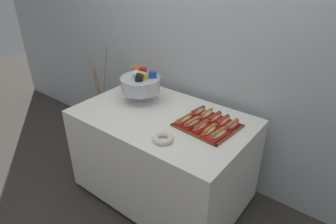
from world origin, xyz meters
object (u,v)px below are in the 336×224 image
Objects in this scene: hot_dog_3 at (209,131)px; hot_dog_7 at (214,118)px; floor_vase at (106,124)px; hot_dog_5 at (198,111)px; hot_dog_9 at (232,125)px; hot_dog_2 at (201,126)px; serving_tray at (207,126)px; cup_stack at (138,77)px; hot_dog_1 at (192,123)px; punch_bowl at (141,84)px; hot_dog_4 at (218,134)px; donut at (163,138)px; hot_dog_0 at (185,119)px; buffet_table at (163,155)px; hot_dog_8 at (223,121)px; hot_dog_6 at (206,115)px.

hot_dog_7 reaches higher than hot_dog_3.
floor_vase reaches higher than hot_dog_5.
hot_dog_2 is at bearing -137.37° from hot_dog_9.
cup_stack is at bearing 166.54° from serving_tray.
hot_dog_7 is at bearing 60.46° from hot_dog_1.
hot_dog_2 is at bearing -9.29° from punch_bowl.
hot_dog_7 is at bearing -8.21° from cup_stack.
donut is (-0.28, -0.25, -0.02)m from hot_dog_4.
punch_bowl is at bearing 169.52° from hot_dog_0.
donut is (-0.30, -0.41, -0.01)m from hot_dog_9.
hot_dog_4 reaches higher than hot_dog_9.
serving_tray is 3.01× the size of donut.
buffet_table is 9.50× the size of donut.
hot_dog_0 is 0.34m from hot_dog_9.
hot_dog_0 is (0.20, 0.01, 0.41)m from buffet_table.
serving_tray is 2.49× the size of hot_dog_0.
punch_bowl is 1.67× the size of cup_stack.
hot_dog_9 is 1.04m from cup_stack.
hot_dog_0 is 1.03× the size of hot_dog_1.
hot_dog_3 is at bearing -8.87° from punch_bowl.
hot_dog_8 is at bearing 84.90° from hot_dog_3.
hot_dog_2 reaches higher than hot_dog_4.
hot_dog_3 is 0.49× the size of punch_bowl.
serving_tray is at bearing 23.71° from hot_dog_0.
donut reaches higher than serving_tray.
floor_vase is at bearing 157.52° from donut.
hot_dog_5 is at bearing 174.90° from hot_dog_6.
serving_tray is at bearing -156.29° from hot_dog_9.
hot_dog_8 is at bearing 109.35° from hot_dog_4.
cup_stack is (-0.73, 0.11, 0.07)m from hot_dog_5.
hot_dog_2 is at bearing -9.90° from floor_vase.
hot_dog_1 is 0.85m from cup_stack.
hot_dog_8 is (-0.06, 0.17, -0.00)m from hot_dog_4.
hot_dog_5 is (0.22, 0.17, 0.41)m from buffet_table.
serving_tray is (1.33, -0.15, 0.54)m from floor_vase.
buffet_table is at bearing -29.17° from cup_stack.
buffet_table is 4.07× the size of punch_bowl.
serving_tray is at bearing 67.99° from donut.
hot_dog_7 is (-0.06, 0.17, 0.00)m from hot_dog_3.
hot_dog_8 is 0.77m from punch_bowl.
hot_dog_4 is (0.14, -0.10, 0.03)m from serving_tray.
punch_bowl is at bearing -175.35° from hot_dog_7.
hot_dog_4 and hot_dog_7 have the same top height.
hot_dog_1 is at bearing -9.81° from punch_bowl.
donut is (0.53, -0.37, -0.13)m from punch_bowl.
hot_dog_6 is at bearing 127.18° from hot_dog_3.
hot_dog_0 is (1.18, -0.22, 0.57)m from floor_vase.
hot_dog_6 is (0.09, 0.16, 0.00)m from hot_dog_0.
hot_dog_4 is 0.38m from donut.
hot_dog_2 is at bearing -119.54° from hot_dog_8.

